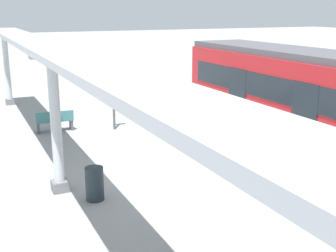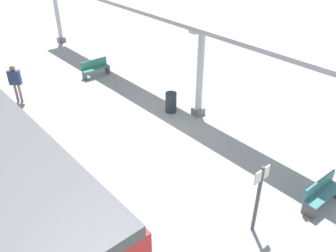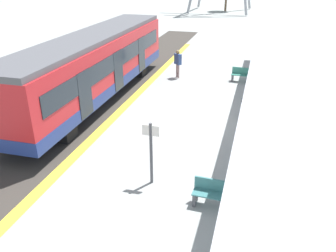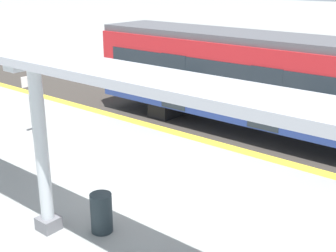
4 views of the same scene
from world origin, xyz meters
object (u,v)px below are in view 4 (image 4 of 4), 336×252
object	(u,v)px
trash_bin	(101,213)
platform_info_sign	(31,99)
canopy_pillar_second	(42,150)
train_near_carriage	(284,87)

from	to	relation	value
trash_bin	platform_info_sign	distance (m)	7.06
canopy_pillar_second	trash_bin	xyz separation A→B (m)	(-0.71, 0.96, -1.46)
trash_bin	canopy_pillar_second	bearing A→B (deg)	-53.44
canopy_pillar_second	trash_bin	world-z (taller)	canopy_pillar_second
canopy_pillar_second	platform_info_sign	xyz separation A→B (m)	(-3.39, -5.51, -0.58)
train_near_carriage	trash_bin	world-z (taller)	train_near_carriage
canopy_pillar_second	train_near_carriage	bearing A→B (deg)	171.43
trash_bin	platform_info_sign	size ratio (longest dim) A/B	0.41
trash_bin	platform_info_sign	world-z (taller)	platform_info_sign
train_near_carriage	canopy_pillar_second	world-z (taller)	canopy_pillar_second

